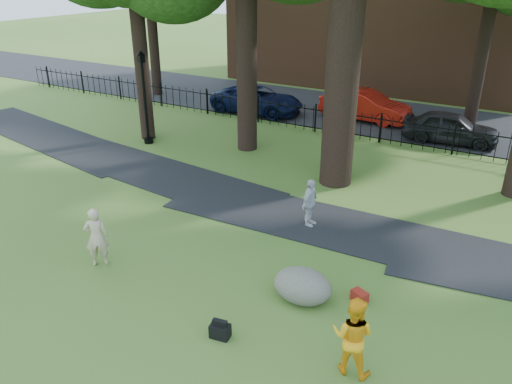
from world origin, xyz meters
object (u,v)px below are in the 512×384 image
Objects in this scene: woman at (96,237)px; red_sedan at (365,106)px; lamppost at (145,99)px; boulder at (303,284)px; man at (353,336)px.

red_sedan is at bearing -136.02° from woman.
red_sedan is at bearing 64.97° from lamppost.
boulder is 15.03m from red_sedan.
woman is at bearing 179.52° from red_sedan.
red_sedan reaches higher than boulder.
man reaches higher than woman.
man reaches higher than boulder.
woman is at bearing -165.55° from boulder.
lamppost is (-10.39, 6.61, 1.49)m from boulder.
red_sedan is at bearing 103.73° from boulder.
man is at bearing -18.53° from lamppost.
woman is 6.79m from man.
red_sedan is (-5.30, 16.16, -0.09)m from man.
man is at bearing -42.10° from boulder.
red_sedan is (-3.57, 14.60, 0.32)m from boulder.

